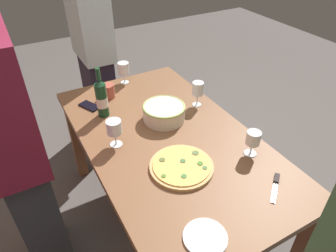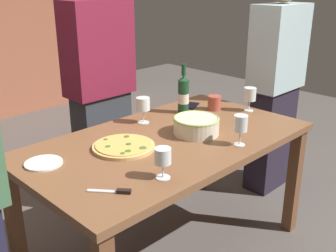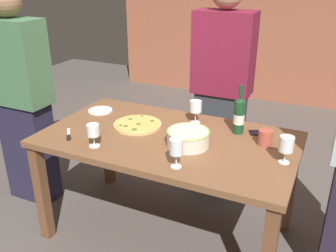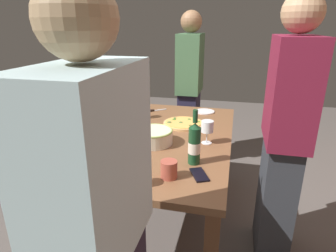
{
  "view_description": "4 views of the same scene",
  "coord_description": "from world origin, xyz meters",
  "px_view_note": "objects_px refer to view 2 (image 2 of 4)",
  "views": [
    {
      "loc": [
        -1.2,
        0.67,
        1.83
      ],
      "look_at": [
        0.0,
        0.0,
        0.82
      ],
      "focal_mm": 32.73,
      "sensor_mm": 36.0,
      "label": 1
    },
    {
      "loc": [
        -1.46,
        -1.46,
        1.59
      ],
      "look_at": [
        0.0,
        0.0,
        0.82
      ],
      "focal_mm": 43.42,
      "sensor_mm": 36.0,
      "label": 2
    },
    {
      "loc": [
        0.9,
        -1.93,
        1.75
      ],
      "look_at": [
        0.0,
        0.0,
        0.82
      ],
      "focal_mm": 39.54,
      "sensor_mm": 36.0,
      "label": 3
    },
    {
      "loc": [
        1.86,
        0.45,
        1.51
      ],
      "look_at": [
        0.0,
        0.0,
        0.82
      ],
      "focal_mm": 30.44,
      "sensor_mm": 36.0,
      "label": 4
    }
  ],
  "objects_px": {
    "wine_glass_by_bottle": "(143,105)",
    "pizza_knife": "(115,191)",
    "wine_glass_near_pizza": "(250,95)",
    "person_host": "(100,91)",
    "person_guest_left": "(275,86)",
    "side_plate": "(44,163)",
    "wine_glass_far_right": "(241,124)",
    "cell_phone": "(192,106)",
    "wine_glass_far_left": "(163,158)",
    "dining_table": "(168,154)",
    "cup_amber": "(214,103)",
    "pizza": "(124,146)",
    "wine_bottle": "(183,94)",
    "serving_bowl": "(196,125)"
  },
  "relations": [
    {
      "from": "person_host",
      "to": "person_guest_left",
      "type": "bearing_deg",
      "value": 64.0
    },
    {
      "from": "wine_glass_near_pizza",
      "to": "wine_glass_far_right",
      "type": "distance_m",
      "value": 0.6
    },
    {
      "from": "wine_glass_far_right",
      "to": "person_guest_left",
      "type": "height_order",
      "value": "person_guest_left"
    },
    {
      "from": "wine_bottle",
      "to": "side_plate",
      "type": "height_order",
      "value": "wine_bottle"
    },
    {
      "from": "wine_bottle",
      "to": "wine_glass_by_bottle",
      "type": "xyz_separation_m",
      "value": [
        -0.31,
        0.04,
        -0.01
      ]
    },
    {
      "from": "wine_glass_far_right",
      "to": "cell_phone",
      "type": "height_order",
      "value": "wine_glass_far_right"
    },
    {
      "from": "pizza_knife",
      "to": "person_guest_left",
      "type": "distance_m",
      "value": 1.78
    },
    {
      "from": "pizza",
      "to": "serving_bowl",
      "type": "distance_m",
      "value": 0.44
    },
    {
      "from": "wine_glass_near_pizza",
      "to": "cup_amber",
      "type": "xyz_separation_m",
      "value": [
        -0.14,
        0.18,
        -0.06
      ]
    },
    {
      "from": "wine_glass_near_pizza",
      "to": "wine_glass_by_bottle",
      "type": "height_order",
      "value": "wine_glass_by_bottle"
    },
    {
      "from": "serving_bowl",
      "to": "dining_table",
      "type": "bearing_deg",
      "value": 159.0
    },
    {
      "from": "wine_glass_near_pizza",
      "to": "pizza_knife",
      "type": "distance_m",
      "value": 1.32
    },
    {
      "from": "wine_glass_near_pizza",
      "to": "cup_amber",
      "type": "distance_m",
      "value": 0.24
    },
    {
      "from": "serving_bowl",
      "to": "cup_amber",
      "type": "relative_size",
      "value": 2.76
    },
    {
      "from": "dining_table",
      "to": "person_host",
      "type": "relative_size",
      "value": 0.95
    },
    {
      "from": "cup_amber",
      "to": "side_plate",
      "type": "height_order",
      "value": "cup_amber"
    },
    {
      "from": "dining_table",
      "to": "wine_glass_far_right",
      "type": "height_order",
      "value": "wine_glass_far_right"
    },
    {
      "from": "wine_glass_near_pizza",
      "to": "cell_phone",
      "type": "distance_m",
      "value": 0.4
    },
    {
      "from": "wine_bottle",
      "to": "cup_amber",
      "type": "bearing_deg",
      "value": -27.82
    },
    {
      "from": "wine_glass_by_bottle",
      "to": "side_plate",
      "type": "xyz_separation_m",
      "value": [
        -0.72,
        -0.1,
        -0.11
      ]
    },
    {
      "from": "serving_bowl",
      "to": "cell_phone",
      "type": "bearing_deg",
      "value": 44.75
    },
    {
      "from": "pizza",
      "to": "wine_glass_near_pizza",
      "type": "distance_m",
      "value": 0.99
    },
    {
      "from": "pizza",
      "to": "cell_phone",
      "type": "bearing_deg",
      "value": 16.41
    },
    {
      "from": "serving_bowl",
      "to": "person_host",
      "type": "relative_size",
      "value": 0.16
    },
    {
      "from": "wine_bottle",
      "to": "wine_glass_by_bottle",
      "type": "distance_m",
      "value": 0.31
    },
    {
      "from": "dining_table",
      "to": "person_guest_left",
      "type": "xyz_separation_m",
      "value": [
        1.17,
        0.05,
        0.17
      ]
    },
    {
      "from": "side_plate",
      "to": "person_guest_left",
      "type": "distance_m",
      "value": 1.83
    },
    {
      "from": "wine_glass_by_bottle",
      "to": "person_host",
      "type": "height_order",
      "value": "person_host"
    },
    {
      "from": "wine_glass_far_left",
      "to": "side_plate",
      "type": "xyz_separation_m",
      "value": [
        -0.3,
        0.5,
        -0.09
      ]
    },
    {
      "from": "wine_glass_by_bottle",
      "to": "pizza_knife",
      "type": "bearing_deg",
      "value": -139.61
    },
    {
      "from": "serving_bowl",
      "to": "person_host",
      "type": "distance_m",
      "value": 0.83
    },
    {
      "from": "side_plate",
      "to": "pizza_knife",
      "type": "height_order",
      "value": "pizza_knife"
    },
    {
      "from": "dining_table",
      "to": "wine_glass_by_bottle",
      "type": "relative_size",
      "value": 10.1
    },
    {
      "from": "wine_glass_far_right",
      "to": "pizza_knife",
      "type": "height_order",
      "value": "wine_glass_far_right"
    },
    {
      "from": "cup_amber",
      "to": "pizza_knife",
      "type": "bearing_deg",
      "value": -160.45
    },
    {
      "from": "serving_bowl",
      "to": "wine_glass_by_bottle",
      "type": "relative_size",
      "value": 1.65
    },
    {
      "from": "cup_amber",
      "to": "pizza_knife",
      "type": "distance_m",
      "value": 1.22
    },
    {
      "from": "side_plate",
      "to": "person_host",
      "type": "bearing_deg",
      "value": 37.3
    },
    {
      "from": "cell_phone",
      "to": "pizza_knife",
      "type": "xyz_separation_m",
      "value": [
        -1.1,
        -0.56,
        0.0
      ]
    },
    {
      "from": "wine_glass_by_bottle",
      "to": "side_plate",
      "type": "distance_m",
      "value": 0.74
    },
    {
      "from": "wine_glass_by_bottle",
      "to": "person_guest_left",
      "type": "height_order",
      "value": "person_guest_left"
    },
    {
      "from": "cell_phone",
      "to": "serving_bowl",
      "type": "bearing_deg",
      "value": -70.36
    },
    {
      "from": "pizza",
      "to": "person_guest_left",
      "type": "xyz_separation_m",
      "value": [
        1.43,
        -0.02,
        0.06
      ]
    },
    {
      "from": "wine_glass_by_bottle",
      "to": "wine_glass_near_pizza",
      "type": "bearing_deg",
      "value": -26.32
    },
    {
      "from": "serving_bowl",
      "to": "pizza",
      "type": "bearing_deg",
      "value": 163.07
    },
    {
      "from": "wine_glass_by_bottle",
      "to": "cup_amber",
      "type": "xyz_separation_m",
      "value": [
        0.51,
        -0.14,
        -0.07
      ]
    },
    {
      "from": "dining_table",
      "to": "side_plate",
      "type": "distance_m",
      "value": 0.68
    },
    {
      "from": "serving_bowl",
      "to": "side_plate",
      "type": "bearing_deg",
      "value": 162.66
    },
    {
      "from": "wine_glass_by_bottle",
      "to": "dining_table",
      "type": "bearing_deg",
      "value": -104.62
    },
    {
      "from": "wine_glass_far_left",
      "to": "wine_glass_far_right",
      "type": "height_order",
      "value": "wine_glass_far_right"
    }
  ]
}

